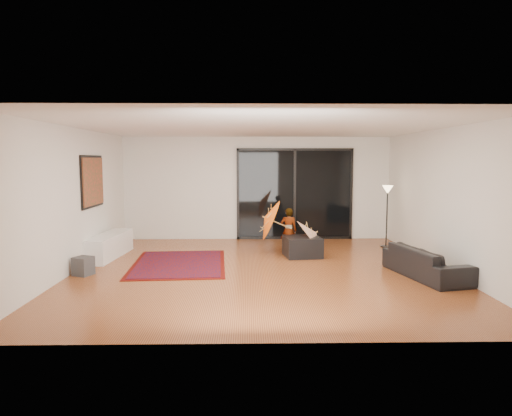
{
  "coord_description": "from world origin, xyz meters",
  "views": [
    {
      "loc": [
        -0.26,
        -8.53,
        2.09
      ],
      "look_at": [
        -0.07,
        0.89,
        1.1
      ],
      "focal_mm": 32.0,
      "sensor_mm": 36.0,
      "label": 1
    }
  ],
  "objects_px": {
    "media_console": "(109,246)",
    "sofa": "(426,262)",
    "child": "(289,230)",
    "ottoman": "(302,247)"
  },
  "relations": [
    {
      "from": "media_console",
      "to": "child",
      "type": "bearing_deg",
      "value": 9.84
    },
    {
      "from": "sofa",
      "to": "ottoman",
      "type": "height_order",
      "value": "sofa"
    },
    {
      "from": "ottoman",
      "to": "media_console",
      "type": "bearing_deg",
      "value": 179.78
    },
    {
      "from": "media_console",
      "to": "ottoman",
      "type": "bearing_deg",
      "value": 4.37
    },
    {
      "from": "media_console",
      "to": "sofa",
      "type": "xyz_separation_m",
      "value": [
        6.2,
        -1.82,
        0.02
      ]
    },
    {
      "from": "sofa",
      "to": "child",
      "type": "distance_m",
      "value": 3.16
    },
    {
      "from": "media_console",
      "to": "child",
      "type": "height_order",
      "value": "child"
    },
    {
      "from": "media_console",
      "to": "sofa",
      "type": "height_order",
      "value": "sofa"
    },
    {
      "from": "media_console",
      "to": "child",
      "type": "xyz_separation_m",
      "value": [
        3.93,
        0.36,
        0.26
      ]
    },
    {
      "from": "media_console",
      "to": "sofa",
      "type": "distance_m",
      "value": 6.46
    }
  ]
}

